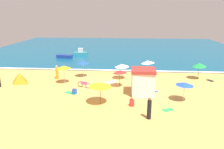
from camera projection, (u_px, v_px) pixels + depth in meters
ground_plane at (104, 83)px, 27.77m from camera, size 60.00×60.00×0.00m
ocean_water at (117, 48)px, 54.59m from camera, size 60.00×44.00×0.10m
wave_breaker_foam at (109, 70)px, 33.78m from camera, size 57.00×0.70×0.01m
lifeguard_cabana at (143, 81)px, 23.70m from camera, size 2.58×2.50×2.91m
beach_umbrella_0 at (83, 62)px, 29.93m from camera, size 1.78×1.80×2.34m
beach_umbrella_1 at (185, 84)px, 21.74m from camera, size 2.05×2.04×2.03m
beach_umbrella_2 at (199, 65)px, 28.98m from camera, size 2.49×2.48×2.31m
beach_umbrella_3 at (122, 65)px, 29.07m from camera, size 2.60×2.60×2.15m
beach_umbrella_4 at (100, 85)px, 20.99m from camera, size 2.92×2.92×2.21m
beach_umbrella_5 at (64, 67)px, 27.21m from camera, size 2.19×2.19×2.31m
beach_umbrella_6 at (148, 62)px, 31.38m from camera, size 2.26×2.24×2.17m
beach_umbrella_7 at (120, 72)px, 25.93m from camera, size 2.24×2.22×2.20m
beach_tent at (20, 78)px, 27.77m from camera, size 2.48×2.27×1.35m
parked_bicycle at (84, 84)px, 26.17m from camera, size 1.72×0.71×0.76m
beachgoer_0 at (74, 91)px, 24.12m from camera, size 0.50×0.50×0.81m
beachgoer_2 at (149, 109)px, 18.29m from camera, size 0.44×0.44×1.94m
beachgoer_3 at (132, 102)px, 20.95m from camera, size 0.47×0.47×0.92m
beachgoer_4 at (57, 73)px, 29.38m from camera, size 0.43×0.43×1.91m
beach_towel_0 at (210, 81)px, 28.89m from camera, size 1.03×1.20×0.01m
beach_towel_1 at (110, 82)px, 28.18m from camera, size 1.86×1.77×0.01m
beach_towel_2 at (71, 93)px, 24.49m from camera, size 1.64×1.32×0.01m
beach_towel_3 at (151, 91)px, 25.15m from camera, size 1.78×1.77×0.01m
beach_towel_4 at (168, 110)px, 20.19m from camera, size 1.29×1.06×0.01m
small_boat_0 at (65, 56)px, 42.60m from camera, size 3.23×1.53×0.64m
small_boat_1 at (81, 53)px, 45.78m from camera, size 2.99×1.64×1.42m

